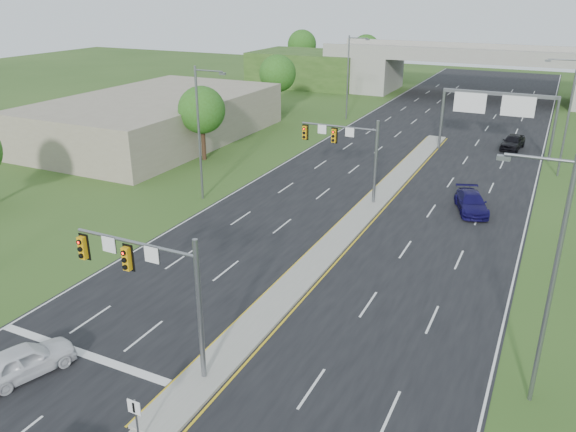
% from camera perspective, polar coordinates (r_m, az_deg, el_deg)
% --- Properties ---
extents(ground, '(240.00, 240.00, 0.00)m').
position_cam_1_polar(ground, '(26.98, -8.49, -16.02)').
color(ground, '#2D4C1B').
rests_on(ground, ground).
extents(road, '(24.00, 160.00, 0.02)m').
position_cam_1_polar(road, '(56.19, 11.76, 4.47)').
color(road, black).
rests_on(road, ground).
extents(median, '(2.00, 54.00, 0.16)m').
position_cam_1_polar(median, '(45.23, 7.87, 0.52)').
color(median, gray).
rests_on(median, road).
extents(lane_markings, '(23.72, 160.00, 0.01)m').
position_cam_1_polar(lane_markings, '(50.74, 9.34, 2.75)').
color(lane_markings, gold).
rests_on(lane_markings, road).
extents(signal_mast_near, '(6.62, 0.60, 7.00)m').
position_cam_1_polar(signal_mast_near, '(25.57, -13.42, -6.11)').
color(signal_mast_near, slate).
rests_on(signal_mast_near, ground).
extents(signal_mast_far, '(6.62, 0.60, 7.00)m').
position_cam_1_polar(signal_mast_far, '(46.22, 6.25, 7.11)').
color(signal_mast_far, slate).
rests_on(signal_mast_far, ground).
extents(keep_right_sign, '(0.60, 0.13, 2.20)m').
position_cam_1_polar(keep_right_sign, '(23.34, -15.23, -18.93)').
color(keep_right_sign, slate).
rests_on(keep_right_sign, ground).
extents(sign_gantry, '(11.58, 0.44, 6.67)m').
position_cam_1_polar(sign_gantry, '(63.43, 20.41, 10.43)').
color(sign_gantry, slate).
rests_on(sign_gantry, ground).
extents(overpass, '(80.00, 14.00, 8.10)m').
position_cam_1_polar(overpass, '(98.88, 18.82, 13.36)').
color(overpass, gray).
rests_on(overpass, ground).
extents(lightpole_l_mid, '(2.85, 0.25, 11.00)m').
position_cam_1_polar(lightpole_l_mid, '(46.52, -8.86, 8.82)').
color(lightpole_l_mid, slate).
rests_on(lightpole_l_mid, ground).
extents(lightpole_l_far, '(2.85, 0.25, 11.00)m').
position_cam_1_polar(lightpole_l_far, '(77.42, 6.25, 14.17)').
color(lightpole_l_far, slate).
rests_on(lightpole_l_far, ground).
extents(lightpole_r_near, '(2.85, 0.25, 11.00)m').
position_cam_1_polar(lightpole_r_near, '(24.55, 24.97, -5.32)').
color(lightpole_r_near, slate).
rests_on(lightpole_r_near, ground).
extents(lightpole_r_far, '(2.85, 0.25, 11.00)m').
position_cam_1_polar(lightpole_r_far, '(58.16, 26.46, 9.44)').
color(lightpole_r_far, slate).
rests_on(lightpole_r_far, ground).
extents(tree_l_near, '(4.80, 4.80, 7.60)m').
position_cam_1_polar(tree_l_near, '(58.48, -8.76, 10.59)').
color(tree_l_near, '#382316').
rests_on(tree_l_near, ground).
extents(tree_l_mid, '(5.20, 5.20, 8.12)m').
position_cam_1_polar(tree_l_mid, '(81.70, -1.06, 14.27)').
color(tree_l_mid, '#382316').
rests_on(tree_l_mid, ground).
extents(tree_back_a, '(6.00, 6.00, 8.85)m').
position_cam_1_polar(tree_back_a, '(122.65, 1.43, 17.02)').
color(tree_back_a, '#382316').
rests_on(tree_back_a, ground).
extents(tree_back_b, '(5.60, 5.60, 8.32)m').
position_cam_1_polar(tree_back_b, '(117.60, 7.91, 16.46)').
color(tree_back_b, '#382316').
rests_on(tree_back_b, ground).
extents(commercial_building, '(18.00, 30.00, 5.00)m').
position_cam_1_polar(commercial_building, '(68.83, -13.28, 9.69)').
color(commercial_building, gray).
rests_on(commercial_building, ground).
extents(car_white, '(3.16, 4.83, 1.53)m').
position_cam_1_polar(car_white, '(29.09, -25.19, -13.13)').
color(car_white, white).
rests_on(car_white, road).
extents(car_far_b, '(3.68, 5.58, 1.50)m').
position_cam_1_polar(car_far_b, '(47.03, 18.13, 1.32)').
color(car_far_b, '#100B45').
rests_on(car_far_b, road).
extents(car_far_c, '(2.58, 5.02, 1.63)m').
position_cam_1_polar(car_far_c, '(67.55, 21.88, 7.01)').
color(car_far_c, black).
rests_on(car_far_c, road).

